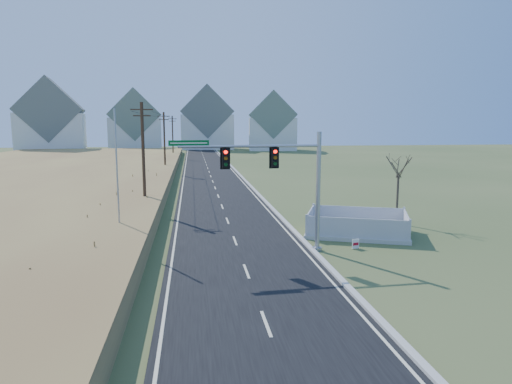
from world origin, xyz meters
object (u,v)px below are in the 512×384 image
(traffic_signal_mast, at_px, (287,179))
(bare_tree, at_px, (399,165))
(flagpole, at_px, (118,191))
(fence_enclosure, at_px, (357,230))
(open_sign, at_px, (356,244))

(traffic_signal_mast, relative_size, bare_tree, 1.60)
(flagpole, distance_m, bare_tree, 19.51)
(traffic_signal_mast, bearing_deg, flagpole, 158.93)
(flagpole, bearing_deg, bare_tree, 8.89)
(fence_enclosure, relative_size, flagpole, 0.94)
(open_sign, bearing_deg, bare_tree, 35.46)
(fence_enclosure, height_order, flagpole, flagpole)
(open_sign, bearing_deg, fence_enclosure, 54.88)
(traffic_signal_mast, distance_m, bare_tree, 11.50)
(traffic_signal_mast, height_order, fence_enclosure, traffic_signal_mast)
(traffic_signal_mast, bearing_deg, open_sign, -0.78)
(open_sign, xyz_separation_m, bare_tree, (5.42, 6.24, 4.01))
(traffic_signal_mast, xyz_separation_m, flagpole, (-9.65, 3.32, -0.97))
(open_sign, relative_size, bare_tree, 0.10)
(traffic_signal_mast, relative_size, flagpole, 1.05)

